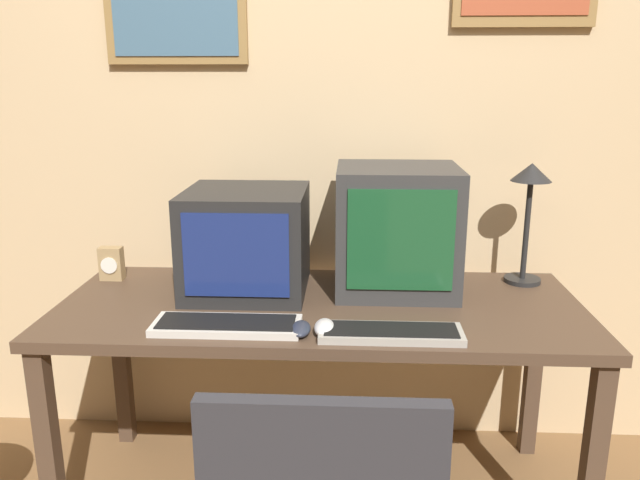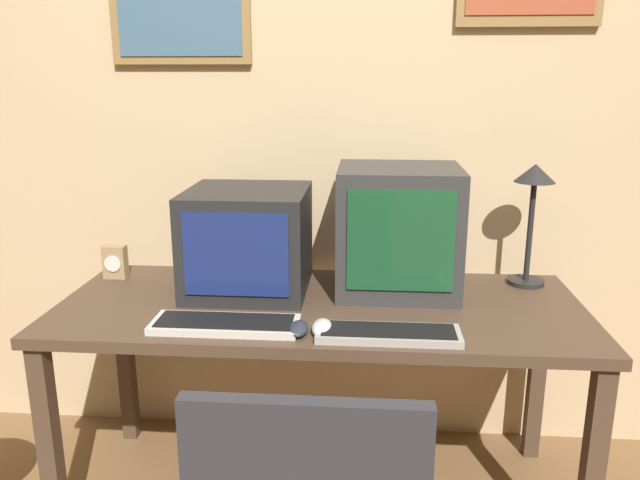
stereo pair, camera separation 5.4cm
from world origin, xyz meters
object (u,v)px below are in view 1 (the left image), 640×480
object	(u,v)px
monitor_left	(247,241)
mouse_near_keyboard	(324,328)
keyboard_side	(391,333)
keyboard_main	(227,325)
desk_lamp	(530,195)
mouse_far_corner	(301,329)
monitor_right	(397,229)
desk_clock	(111,264)

from	to	relation	value
monitor_left	mouse_near_keyboard	size ratio (longest dim) A/B	3.49
keyboard_side	keyboard_main	bearing A→B (deg)	176.25
monitor_left	keyboard_side	bearing A→B (deg)	-38.69
keyboard_side	desk_lamp	bearing A→B (deg)	45.52
monitor_left	mouse_far_corner	size ratio (longest dim) A/B	3.80
monitor_left	monitor_right	world-z (taller)	monitor_right
desk_clock	desk_lamp	distance (m)	1.52
monitor_right	mouse_near_keyboard	xyz separation A→B (m)	(-0.23, -0.41, -0.20)
keyboard_main	mouse_near_keyboard	distance (m)	0.29
mouse_far_corner	desk_lamp	size ratio (longest dim) A/B	0.25
keyboard_main	keyboard_side	world-z (taller)	same
monitor_left	desk_lamp	xyz separation A→B (m)	(0.98, 0.13, 0.14)
monitor_right	mouse_near_keyboard	world-z (taller)	monitor_right
mouse_far_corner	monitor_right	bearing A→B (deg)	54.32
keyboard_side	desk_clock	distance (m)	1.10
monitor_left	desk_lamp	distance (m)	1.00
desk_clock	keyboard_main	bearing A→B (deg)	-40.47
mouse_far_corner	mouse_near_keyboard	bearing A→B (deg)	7.64
monitor_right	keyboard_side	bearing A→B (deg)	-95.28
monitor_right	keyboard_side	world-z (taller)	monitor_right
mouse_near_keyboard	desk_lamp	bearing A→B (deg)	35.64
mouse_far_corner	desk_clock	distance (m)	0.87
keyboard_main	monitor_right	bearing A→B (deg)	36.90
keyboard_main	keyboard_side	size ratio (longest dim) A/B	1.06
monitor_left	monitor_right	size ratio (longest dim) A/B	0.95
keyboard_main	mouse_near_keyboard	xyz separation A→B (m)	(0.29, -0.02, 0.01)
mouse_far_corner	desk_lamp	world-z (taller)	desk_lamp
keyboard_side	mouse_near_keyboard	size ratio (longest dim) A/B	3.53
keyboard_side	desk_clock	xyz separation A→B (m)	(-0.99, 0.47, 0.05)
desk_lamp	monitor_left	bearing A→B (deg)	-172.18
keyboard_side	mouse_far_corner	bearing A→B (deg)	178.68
monitor_left	mouse_near_keyboard	xyz separation A→B (m)	(0.28, -0.37, -0.16)
monitor_left	mouse_far_corner	world-z (taller)	monitor_left
monitor_left	desk_lamp	bearing A→B (deg)	7.82
monitor_left	keyboard_main	xyz separation A→B (m)	(-0.01, -0.35, -0.16)
desk_lamp	mouse_near_keyboard	bearing A→B (deg)	-144.36
keyboard_main	mouse_near_keyboard	bearing A→B (deg)	-3.23
monitor_right	keyboard_side	distance (m)	0.47
monitor_left	mouse_near_keyboard	distance (m)	0.49
mouse_near_keyboard	desk_lamp	world-z (taller)	desk_lamp
mouse_near_keyboard	desk_lamp	distance (m)	0.91
monitor_right	keyboard_main	world-z (taller)	monitor_right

